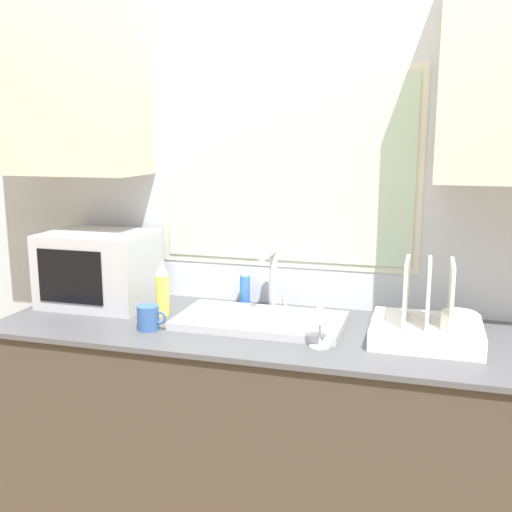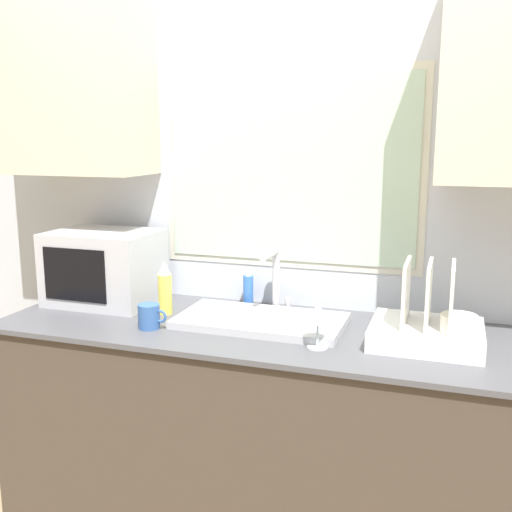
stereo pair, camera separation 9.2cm
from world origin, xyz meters
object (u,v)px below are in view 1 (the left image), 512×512
Objects in this scene: mug_near_sink at (149,318)px; dish_rack at (429,325)px; microwave at (99,269)px; spray_bottle at (162,289)px; soap_bottle at (245,290)px; faucet at (273,274)px; wine_glass at (320,314)px.

dish_rack is at bearing 8.24° from mug_near_sink.
microwave is 0.34m from spray_bottle.
mug_near_sink is (0.03, -0.19, -0.06)m from spray_bottle.
spray_bottle is 1.92× the size of mug_near_sink.
mug_near_sink is at bearing -171.76° from dish_rack.
dish_rack is at bearing -19.39° from soap_bottle.
faucet is 0.66m from dish_rack.
dish_rack is 1.04m from spray_bottle.
faucet is at bearing 42.09° from mug_near_sink.
microwave is at bearing 175.12° from dish_rack.
dish_rack is at bearing 22.98° from wine_glass.
mug_near_sink is (-1.00, -0.15, -0.02)m from dish_rack.
wine_glass reaches higher than mug_near_sink.
soap_bottle is (-0.76, 0.27, 0.01)m from dish_rack.
faucet reaches higher than soap_bottle.
spray_bottle is at bearing 177.58° from dish_rack.
microwave is 2.02× the size of spray_bottle.
faucet is at bearing 21.05° from spray_bottle.
soap_bottle is at bearing 58.74° from mug_near_sink.
soap_bottle is at bearing 133.53° from wine_glass.
soap_bottle is (-0.14, 0.06, -0.09)m from faucet.
wine_glass is (0.65, -0.01, 0.07)m from mug_near_sink.
faucet is 0.61× the size of microwave.
microwave is 2.82× the size of wine_glass.
wine_glass is (0.68, -0.20, 0.01)m from spray_bottle.
faucet reaches higher than mug_near_sink.
faucet is 1.73× the size of soap_bottle.
faucet is 1.22× the size of spray_bottle.
soap_bottle is 1.36× the size of mug_near_sink.
mug_near_sink is at bearing -121.26° from soap_bottle.
microwave reaches higher than mug_near_sink.
microwave is 2.85× the size of soap_bottle.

